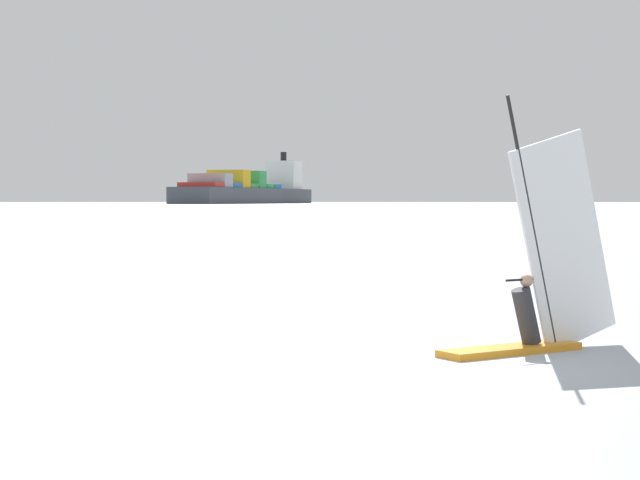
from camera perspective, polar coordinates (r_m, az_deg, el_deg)
ground_plane at (r=16.52m, az=5.43°, el=-6.71°), size 4000.00×4000.00×0.00m
windsurfer at (r=18.47m, az=11.56°, el=-2.48°), size 2.93×2.96×4.36m
cargo_ship at (r=658.75m, az=-3.79°, el=2.63°), size 42.02×168.72×34.00m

